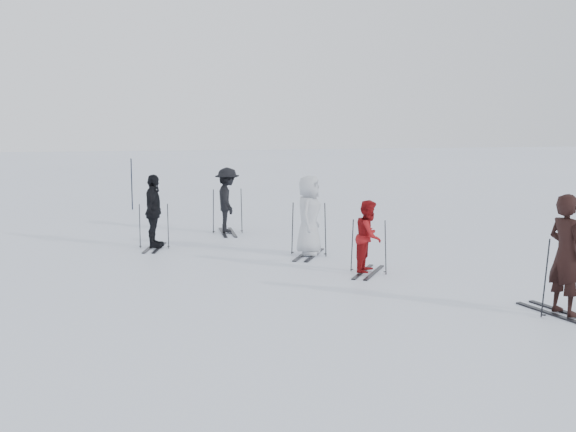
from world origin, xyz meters
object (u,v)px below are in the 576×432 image
at_px(skier_red, 369,237).
at_px(skier_uphill_far, 227,201).
at_px(piste_marker, 132,184).
at_px(skier_near_dark, 566,256).
at_px(skier_grey, 309,216).
at_px(skier_uphill_left, 154,212).

distance_m(skier_red, skier_uphill_far, 6.32).
height_order(skier_red, piste_marker, piste_marker).
bearing_deg(skier_near_dark, skier_grey, 13.63).
height_order(skier_red, skier_grey, skier_grey).
bearing_deg(skier_grey, skier_uphill_left, 90.93).
relative_size(skier_near_dark, skier_red, 1.32).
relative_size(skier_red, skier_uphill_far, 0.83).
relative_size(skier_uphill_left, piste_marker, 1.00).
xyz_separation_m(skier_grey, piste_marker, (-3.95, 9.81, -0.02)).
distance_m(skier_uphill_far, piste_marker, 6.56).
height_order(skier_near_dark, skier_uphill_left, skier_near_dark).
bearing_deg(skier_uphill_left, skier_uphill_far, -33.51).
relative_size(skier_grey, skier_uphill_far, 1.02).
relative_size(skier_near_dark, skier_uphill_far, 1.09).
bearing_deg(skier_red, skier_near_dark, -119.40).
height_order(skier_red, skier_uphill_far, skier_uphill_far).
distance_m(skier_grey, skier_uphill_far, 4.02).
bearing_deg(piste_marker, skier_uphill_left, -86.94).
bearing_deg(skier_uphill_far, skier_near_dark, -154.61).
bearing_deg(skier_near_dark, piste_marker, 12.03).
distance_m(skier_uphill_left, skier_uphill_far, 2.91).
bearing_deg(skier_red, skier_uphill_far, 52.51).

